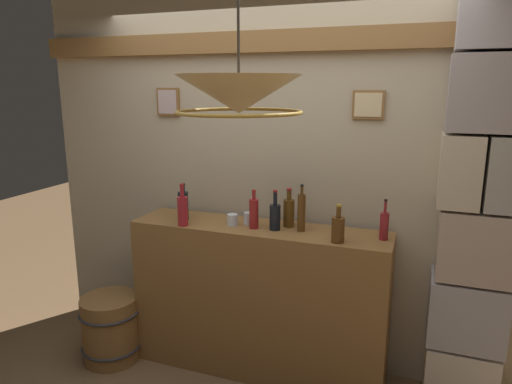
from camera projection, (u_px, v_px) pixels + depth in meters
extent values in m
cube|color=#BCAD8E|center=(272.00, 181.00, 3.29)|extent=(3.62, 0.08, 2.66)
cube|color=olive|center=(271.00, 41.00, 3.02)|extent=(3.62, 0.10, 0.14)
cube|color=olive|center=(168.00, 102.00, 3.39)|extent=(0.18, 0.03, 0.20)
cube|color=#C4AEAA|center=(167.00, 102.00, 3.38)|extent=(0.15, 0.01, 0.17)
cube|color=olive|center=(368.00, 105.00, 2.90)|extent=(0.20, 0.03, 0.18)
cube|color=beige|center=(368.00, 105.00, 2.89)|extent=(0.17, 0.01, 0.15)
cube|color=beige|center=(459.00, 371.00, 2.94)|extent=(0.42, 0.39, 0.42)
cube|color=#A7A3A7|center=(466.00, 309.00, 2.84)|extent=(0.43, 0.39, 0.42)
cube|color=#B8A292|center=(473.00, 242.00, 2.74)|extent=(0.40, 0.39, 0.42)
cube|color=beige|center=(459.00, 169.00, 2.68)|extent=(0.22, 0.39, 0.42)
cube|color=#A8A599|center=(504.00, 172.00, 2.60)|extent=(0.21, 0.39, 0.42)
cube|color=#A49995|center=(490.00, 93.00, 2.54)|extent=(0.44, 0.39, 0.42)
cube|color=#B2A9AC|center=(500.00, 10.00, 2.44)|extent=(0.41, 0.39, 0.42)
cube|color=olive|center=(258.00, 300.00, 3.21)|extent=(1.76, 0.41, 1.07)
cylinder|color=#583615|center=(301.00, 213.00, 2.97)|extent=(0.05, 0.05, 0.25)
cylinder|color=#583615|center=(302.00, 190.00, 2.94)|extent=(0.02, 0.02, 0.05)
cylinder|color=black|center=(302.00, 185.00, 2.93)|extent=(0.02, 0.02, 0.01)
cylinder|color=#583413|center=(338.00, 230.00, 2.77)|extent=(0.08, 0.08, 0.15)
cylinder|color=#583413|center=(339.00, 212.00, 2.74)|extent=(0.03, 0.03, 0.07)
cylinder|color=#B7932D|center=(339.00, 205.00, 2.73)|extent=(0.03, 0.03, 0.01)
cylinder|color=maroon|center=(254.00, 214.00, 3.04)|extent=(0.06, 0.06, 0.20)
cylinder|color=maroon|center=(254.00, 196.00, 3.01)|extent=(0.02, 0.02, 0.05)
cylinder|color=maroon|center=(254.00, 191.00, 3.00)|extent=(0.03, 0.03, 0.01)
cylinder|color=#573912|center=(289.00, 213.00, 3.07)|extent=(0.07, 0.07, 0.19)
cylinder|color=#573912|center=(289.00, 195.00, 3.05)|extent=(0.03, 0.03, 0.06)
cylinder|color=maroon|center=(289.00, 189.00, 3.04)|extent=(0.04, 0.04, 0.01)
cylinder|color=black|center=(275.00, 217.00, 3.01)|extent=(0.07, 0.07, 0.17)
cylinder|color=black|center=(275.00, 199.00, 2.98)|extent=(0.03, 0.03, 0.09)
cylinder|color=maroon|center=(275.00, 191.00, 2.96)|extent=(0.03, 0.03, 0.01)
cylinder|color=maroon|center=(183.00, 211.00, 3.09)|extent=(0.07, 0.07, 0.20)
cylinder|color=maroon|center=(182.00, 191.00, 3.06)|extent=(0.03, 0.03, 0.08)
cylinder|color=maroon|center=(182.00, 185.00, 3.05)|extent=(0.03, 0.03, 0.01)
cylinder|color=maroon|center=(384.00, 226.00, 2.81)|extent=(0.05, 0.05, 0.17)
cylinder|color=maroon|center=(385.00, 207.00, 2.78)|extent=(0.02, 0.02, 0.07)
cylinder|color=black|center=(386.00, 200.00, 2.77)|extent=(0.02, 0.02, 0.01)
cylinder|color=black|center=(183.00, 206.00, 3.22)|extent=(0.07, 0.07, 0.20)
cylinder|color=black|center=(183.00, 189.00, 3.19)|extent=(0.03, 0.03, 0.05)
cylinder|color=black|center=(182.00, 184.00, 3.19)|extent=(0.04, 0.04, 0.01)
cylinder|color=silver|center=(232.00, 220.00, 3.11)|extent=(0.07, 0.07, 0.08)
cylinder|color=silver|center=(248.00, 218.00, 3.13)|extent=(0.06, 0.06, 0.08)
cone|color=beige|center=(239.00, 94.00, 1.97)|extent=(0.55, 0.55, 0.16)
cylinder|color=black|center=(238.00, 27.00, 1.91)|extent=(0.01, 0.01, 0.38)
torus|color=#AD8433|center=(239.00, 112.00, 1.99)|extent=(0.55, 0.55, 0.02)
cylinder|color=olive|center=(111.00, 328.00, 3.40)|extent=(0.41, 0.41, 0.49)
torus|color=#333338|center=(110.00, 311.00, 3.37)|extent=(0.44, 0.44, 0.02)
torus|color=#333338|center=(112.00, 345.00, 3.43)|extent=(0.44, 0.44, 0.02)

